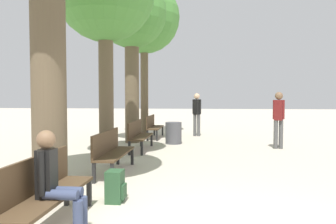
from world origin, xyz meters
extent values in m
cube|color=#4C3823|center=(-1.73, 0.24, 0.40)|extent=(0.43, 1.78, 0.04)
cube|color=#4C3823|center=(-1.93, 0.24, 0.64)|extent=(0.04, 1.78, 0.44)
cube|color=black|center=(-1.56, 1.08, 0.19)|extent=(0.06, 0.06, 0.38)
cube|color=black|center=(-1.90, 1.08, 0.19)|extent=(0.06, 0.06, 0.38)
cube|color=#4C3823|center=(-1.73, 3.13, 0.40)|extent=(0.43, 1.78, 0.04)
cube|color=#4C3823|center=(-1.93, 3.13, 0.64)|extent=(0.04, 1.78, 0.44)
cube|color=black|center=(-1.56, 2.28, 0.19)|extent=(0.06, 0.06, 0.38)
cube|color=black|center=(-1.56, 3.97, 0.19)|extent=(0.06, 0.06, 0.38)
cube|color=black|center=(-1.90, 2.28, 0.19)|extent=(0.06, 0.06, 0.38)
cube|color=black|center=(-1.90, 3.97, 0.19)|extent=(0.06, 0.06, 0.38)
cube|color=#4C3823|center=(-1.73, 6.02, 0.40)|extent=(0.43, 1.78, 0.04)
cube|color=#4C3823|center=(-1.93, 6.02, 0.64)|extent=(0.04, 1.78, 0.44)
cube|color=black|center=(-1.56, 5.17, 0.19)|extent=(0.06, 0.06, 0.38)
cube|color=black|center=(-1.56, 6.86, 0.19)|extent=(0.06, 0.06, 0.38)
cube|color=black|center=(-1.90, 5.17, 0.19)|extent=(0.06, 0.06, 0.38)
cube|color=black|center=(-1.90, 6.86, 0.19)|extent=(0.06, 0.06, 0.38)
cube|color=#4C3823|center=(-1.73, 8.91, 0.40)|extent=(0.43, 1.78, 0.04)
cube|color=#4C3823|center=(-1.93, 8.91, 0.64)|extent=(0.04, 1.78, 0.44)
cube|color=black|center=(-1.56, 8.06, 0.19)|extent=(0.06, 0.06, 0.38)
cube|color=black|center=(-1.56, 9.75, 0.19)|extent=(0.06, 0.06, 0.38)
cube|color=black|center=(-1.90, 8.06, 0.19)|extent=(0.06, 0.06, 0.38)
cube|color=black|center=(-1.90, 9.75, 0.19)|extent=(0.06, 0.06, 0.38)
cylinder|color=brown|center=(-2.36, 1.53, 2.02)|extent=(0.54, 0.54, 4.04)
cylinder|color=brown|center=(-2.36, 4.61, 1.75)|extent=(0.37, 0.37, 3.49)
cylinder|color=brown|center=(-2.36, 7.64, 1.89)|extent=(0.48, 0.48, 3.77)
sphere|color=#478438|center=(-2.36, 7.64, 4.43)|extent=(2.39, 2.39, 2.39)
cylinder|color=brown|center=(-2.36, 10.05, 2.01)|extent=(0.32, 0.32, 4.03)
sphere|color=#478438|center=(-2.36, 10.05, 4.83)|extent=(2.93, 2.93, 2.93)
cylinder|color=#384260|center=(-1.52, 0.04, 0.48)|extent=(0.39, 0.11, 0.11)
cylinder|color=#384260|center=(-1.32, 0.04, 0.21)|extent=(0.11, 0.11, 0.42)
cylinder|color=#384260|center=(-1.52, 0.18, 0.48)|extent=(0.39, 0.11, 0.11)
cylinder|color=#384260|center=(-1.32, 0.18, 0.21)|extent=(0.11, 0.11, 0.42)
cube|color=black|center=(-1.71, 0.11, 0.70)|extent=(0.18, 0.21, 0.55)
cylinder|color=black|center=(-1.71, -0.01, 0.73)|extent=(0.08, 0.08, 0.50)
cylinder|color=black|center=(-1.71, 0.22, 0.73)|extent=(0.08, 0.08, 0.50)
sphere|color=brown|center=(-1.71, 0.11, 1.09)|extent=(0.21, 0.21, 0.21)
cube|color=#284C2D|center=(-1.25, 1.30, 0.24)|extent=(0.24, 0.29, 0.47)
cube|color=#284C2D|center=(-1.11, 1.30, 0.17)|extent=(0.04, 0.20, 0.21)
cylinder|color=#4C4C4C|center=(2.26, 6.73, 0.43)|extent=(0.13, 0.13, 0.86)
cylinder|color=#4C4C4C|center=(2.41, 6.73, 0.43)|extent=(0.13, 0.13, 0.86)
cube|color=maroon|center=(2.33, 6.73, 1.17)|extent=(0.29, 0.28, 0.61)
cylinder|color=maroon|center=(2.20, 6.73, 1.19)|extent=(0.09, 0.09, 0.58)
cylinder|color=maroon|center=(2.46, 6.73, 1.19)|extent=(0.09, 0.09, 0.58)
sphere|color=brown|center=(2.33, 6.73, 1.60)|extent=(0.23, 0.23, 0.23)
cylinder|color=#4C4C4C|center=(-0.25, 9.70, 0.43)|extent=(0.13, 0.13, 0.86)
cylinder|color=#4C4C4C|center=(-0.10, 9.70, 0.43)|extent=(0.13, 0.13, 0.86)
cube|color=black|center=(-0.18, 9.70, 1.17)|extent=(0.30, 0.30, 0.61)
cylinder|color=black|center=(-0.31, 9.70, 1.18)|extent=(0.09, 0.09, 0.58)
cylinder|color=black|center=(-0.05, 9.70, 1.18)|extent=(0.09, 0.09, 0.58)
sphere|color=tan|center=(-0.18, 9.70, 1.60)|extent=(0.23, 0.23, 0.23)
cylinder|color=#4C4C51|center=(-0.91, 7.46, 0.36)|extent=(0.54, 0.54, 0.72)
camera|label=1|loc=(0.04, -3.40, 1.56)|focal=35.00mm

